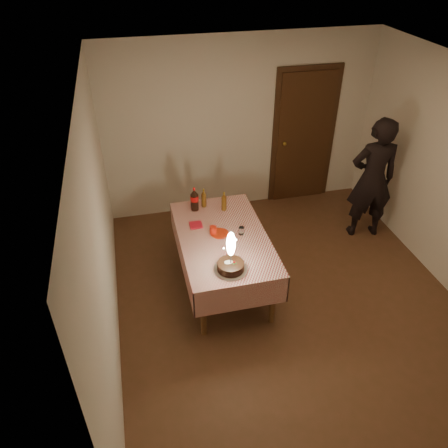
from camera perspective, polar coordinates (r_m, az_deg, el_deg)
The scene contains 12 objects.
ground at distance 5.44m, azimuth 8.12°, elevation -9.57°, with size 4.00×4.50×0.01m, color brown.
room_shell at distance 4.52m, azimuth 9.91°, elevation 6.33°, with size 4.04×4.54×2.62m.
dining_table at distance 5.16m, azimuth -0.13°, elevation -2.47°, with size 1.02×1.72×0.74m.
birthday_cake at distance 4.56m, azimuth 0.89°, elevation -4.89°, with size 0.36×0.36×0.49m.
red_plate at distance 5.14m, azimuth -0.60°, elevation -1.23°, with size 0.22×0.22×0.01m, color #B8270C.
red_cup at distance 5.11m, azimuth -1.42°, elevation -0.80°, with size 0.08×0.08×0.10m, color red.
clear_cup at distance 5.11m, azimuth 2.29°, elevation -0.88°, with size 0.07×0.07×0.09m, color white.
napkin_stack at distance 5.28m, azimuth -3.69°, elevation -0.12°, with size 0.15×0.15×0.02m, color #B11424.
cola_bottle at distance 5.50m, azimuth -3.88°, elevation 3.23°, with size 0.10×0.10×0.32m.
amber_bottle_left at distance 5.57m, azimuth -2.66°, elevation 3.35°, with size 0.06×0.06×0.26m.
amber_bottle_right at distance 5.50m, azimuth 0.00°, elevation 2.91°, with size 0.06×0.06×0.26m.
photographer at distance 6.29m, azimuth 18.79°, elevation 5.55°, with size 0.70×0.51×1.77m.
Camera 1 is at (-1.62, -3.55, 3.78)m, focal length 35.00 mm.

